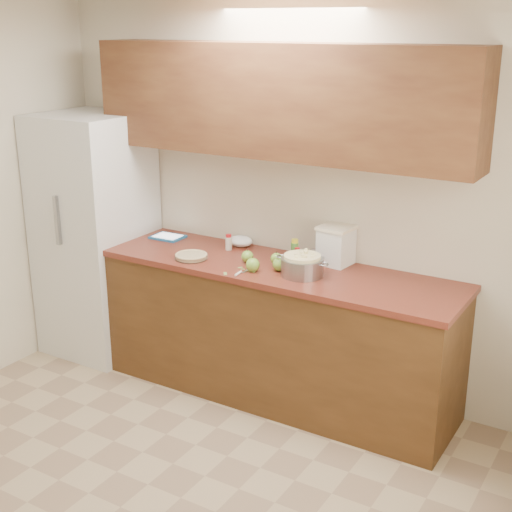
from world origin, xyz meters
The scene contains 22 objects.
room_shell centered at (0.00, 0.00, 1.30)m, with size 3.60×3.60×3.60m.
counter_run centered at (0.00, 1.48, 0.46)m, with size 2.64×0.68×0.92m.
upper_cabinets centered at (0.00, 1.63, 1.95)m, with size 2.60×0.34×0.70m, color brown.
fridge centered at (-1.44, 1.44, 0.90)m, with size 0.70×0.70×1.80m, color silver.
pie centered at (-0.46, 1.31, 0.94)m, with size 0.22×0.22×0.04m.
colander centered at (0.32, 1.40, 0.98)m, with size 0.36×0.26×0.13m.
flour_canister centered at (0.40, 1.71, 1.05)m, with size 0.23×0.23×0.25m.
tablet centered at (-0.89, 1.61, 0.93)m, with size 0.24×0.18×0.02m.
paring_knife centered at (-0.03, 1.22, 0.93)m, with size 0.03×0.16×0.02m.
lemon_bottle centered at (0.13, 1.65, 0.99)m, with size 0.05×0.05×0.14m.
cinnamon_shaker centered at (-0.36, 1.60, 0.97)m, with size 0.05×0.05×0.11m.
vanilla_bottle centered at (0.19, 1.58, 0.97)m, with size 0.04×0.04×0.11m.
mixing_bowl centered at (0.31, 1.69, 0.96)m, with size 0.19×0.19×0.07m.
paper_towel centered at (-0.33, 1.72, 0.96)m, with size 0.18×0.14×0.07m, color white.
apple_left centered at (-0.11, 1.44, 0.96)m, with size 0.08×0.08×0.09m.
apple_center centered at (0.08, 1.50, 0.96)m, with size 0.08×0.08×0.09m.
apple_front centered at (0.02, 1.30, 0.96)m, with size 0.09×0.09×0.10m.
apple_extra centered at (0.16, 1.40, 0.96)m, with size 0.09×0.09×0.10m.
peel_a centered at (-0.10, 1.18, 0.92)m, with size 0.05×0.02×0.00m, color #8BB357.
peel_b centered at (-0.06, 1.30, 0.92)m, with size 0.03×0.01×0.00m, color #8BB357.
peel_c centered at (-0.09, 1.32, 0.92)m, with size 0.03×0.01×0.00m, color #8BB357.
peel_d centered at (0.02, 1.29, 0.92)m, with size 0.04×0.02×0.00m, color #8BB357.
Camera 1 is at (2.23, -2.31, 2.42)m, focal length 50.00 mm.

